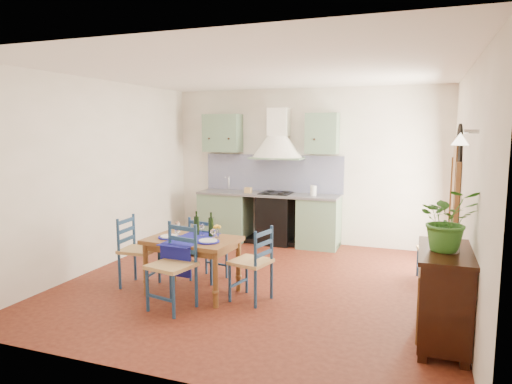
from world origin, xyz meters
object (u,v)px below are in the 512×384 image
chair_near (174,266)px  potted_plant (448,220)px  sideboard (443,293)px  dining_table (193,245)px

chair_near → potted_plant: 2.98m
sideboard → chair_near: bearing=-177.7°
sideboard → potted_plant: bearing=-87.6°
dining_table → sideboard: bearing=-7.7°
dining_table → chair_near: size_ratio=1.18×
dining_table → potted_plant: potted_plant is taller
chair_near → sideboard: (2.89, 0.12, -0.00)m
potted_plant → dining_table: bearing=171.7°
dining_table → chair_near: bearing=-87.3°
dining_table → potted_plant: (2.92, -0.43, 0.60)m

